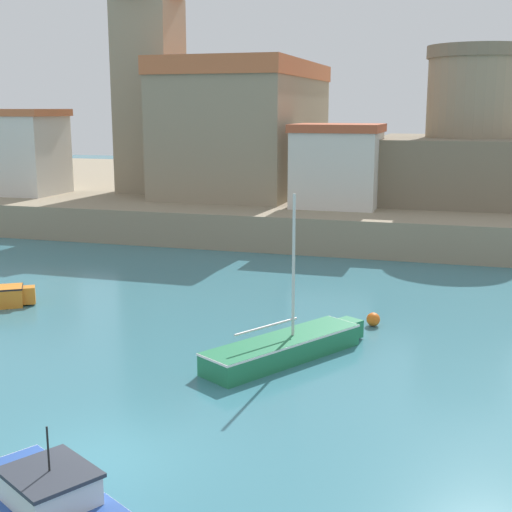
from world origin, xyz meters
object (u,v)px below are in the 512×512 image
Objects in this scene: sailboat_green_4 at (286,346)px; harbor_shed_mid_row at (9,151)px; fortress at (472,152)px; lighthouse at (138,100)px; church at (230,118)px; mooring_buoy at (373,319)px; harbor_shed_near_wharf at (337,165)px.

harbor_shed_mid_row is at bearing 139.45° from sailboat_green_4.
fortress is 0.88× the size of lighthouse.
church is at bearing 9.35° from lighthouse.
lighthouse is at bearing 123.92° from sailboat_green_4.
mooring_buoy is at bearing -60.06° from church.
mooring_buoy is at bearing -75.12° from harbor_shed_near_wharf.
lighthouse is at bearing -178.52° from fortress.
lighthouse reaches higher than mooring_buoy.
mooring_buoy is 0.10× the size of harbor_shed_near_wharf.
sailboat_green_4 is 0.46× the size of lighthouse.
lighthouse is at bearing 132.06° from mooring_buoy.
fortress is at bearing 9.65° from harbor_shed_mid_row.
harbor_shed_near_wharf reaches higher than sailboat_green_4.
harbor_shed_near_wharf is (-8.00, -5.72, -0.66)m from fortress.
fortress is (5.53, 28.08, 4.92)m from sailboat_green_4.
fortress is at bearing -1.70° from church.
sailboat_green_4 is at bearing -101.15° from fortress.
lighthouse reaches higher than harbor_shed_mid_row.
fortress is 32.46m from harbor_shed_mid_row.
church is 7.07m from lighthouse.
harbor_shed_mid_row is at bearing 147.69° from mooring_buoy.
sailboat_green_4 is 1.17× the size of harbor_shed_near_wharf.
lighthouse is 10.02m from harbor_shed_mid_row.
sailboat_green_4 is 31.65m from church.
fortress reaches higher than mooring_buoy.
harbor_shed_near_wharf is (16.00, -5.10, -4.09)m from lighthouse.
lighthouse is at bearing 31.07° from harbor_shed_mid_row.
church is at bearing 145.73° from harbor_shed_near_wharf.
church is (-13.90, 24.13, 7.19)m from mooring_buoy.
lighthouse is at bearing 162.31° from harbor_shed_near_wharf.
mooring_buoy is 0.07× the size of harbor_shed_mid_row.
mooring_buoy is (2.29, 4.45, -0.16)m from sailboat_green_4.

